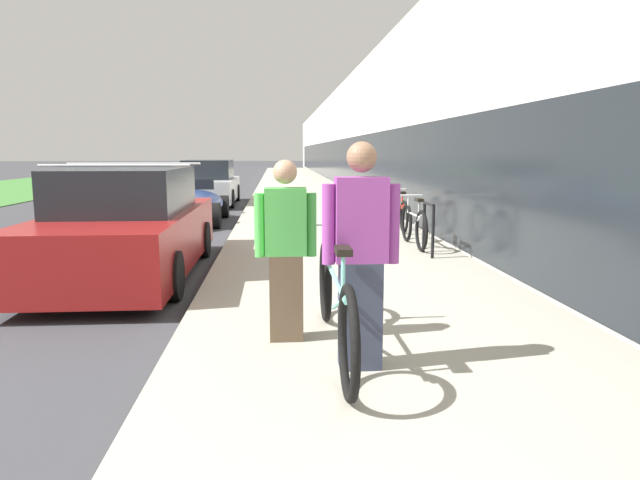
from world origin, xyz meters
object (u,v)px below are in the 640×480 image
(person_rider, at_px, (361,257))
(person_bystander, at_px, (286,251))
(parked_sedan_curbside, at_px, (128,228))
(parked_sedan_far, at_px, (209,185))
(bike_rack_hoop, at_px, (428,223))
(cruiser_bike_nearest, at_px, (414,225))
(vintage_roadster_curbside, at_px, (189,204))
(tandem_bicycle, at_px, (335,304))
(cruiser_bike_middle, at_px, (398,213))

(person_rider, distance_m, person_bystander, 0.89)
(parked_sedan_curbside, relative_size, parked_sedan_far, 1.08)
(bike_rack_hoop, relative_size, cruiser_bike_nearest, 0.48)
(cruiser_bike_nearest, xyz_separation_m, vintage_roadster_curbside, (-4.57, 4.65, -0.03))
(tandem_bicycle, relative_size, cruiser_bike_nearest, 1.46)
(bike_rack_hoop, bearing_deg, parked_sedan_far, 113.86)
(cruiser_bike_middle, bearing_deg, parked_sedan_curbside, -141.43)
(cruiser_bike_nearest, bearing_deg, person_bystander, -115.41)
(person_rider, relative_size, cruiser_bike_nearest, 0.96)
(person_bystander, distance_m, vintage_roadster_curbside, 9.77)
(cruiser_bike_middle, distance_m, vintage_roadster_curbside, 5.36)
(parked_sedan_curbside, bearing_deg, bike_rack_hoop, 8.38)
(tandem_bicycle, height_order, vintage_roadster_curbside, tandem_bicycle)
(cruiser_bike_middle, height_order, parked_sedan_curbside, parked_sedan_curbside)
(person_bystander, distance_m, parked_sedan_curbside, 3.96)
(bike_rack_hoop, distance_m, cruiser_bike_nearest, 0.89)
(bike_rack_hoop, distance_m, cruiser_bike_middle, 3.07)
(cruiser_bike_middle, xyz_separation_m, parked_sedan_far, (-4.85, 7.51, 0.19))
(person_bystander, xyz_separation_m, vintage_roadster_curbside, (-2.27, 9.49, -0.45))
(person_bystander, relative_size, parked_sedan_far, 0.36)
(tandem_bicycle, bearing_deg, parked_sedan_far, 100.42)
(bike_rack_hoop, height_order, cruiser_bike_middle, bike_rack_hoop)
(parked_sedan_far, bearing_deg, bike_rack_hoop, -66.14)
(tandem_bicycle, bearing_deg, cruiser_bike_middle, 74.12)
(parked_sedan_curbside, bearing_deg, cruiser_bike_middle, 38.57)
(bike_rack_hoop, distance_m, parked_sedan_curbside, 4.54)
(person_bystander, xyz_separation_m, parked_sedan_curbside, (-2.17, 3.30, -0.21))
(cruiser_bike_nearest, distance_m, parked_sedan_far, 10.75)
(vintage_roadster_curbside, bearing_deg, tandem_bicycle, -74.93)
(bike_rack_hoop, xyz_separation_m, vintage_roadster_curbside, (-4.59, 5.53, -0.18))
(vintage_roadster_curbside, height_order, parked_sedan_far, parked_sedan_far)
(person_bystander, height_order, vintage_roadster_curbside, person_bystander)
(bike_rack_hoop, bearing_deg, person_rider, -110.84)
(vintage_roadster_curbside, bearing_deg, parked_sedan_far, 90.95)
(person_bystander, xyz_separation_m, cruiser_bike_middle, (2.49, 7.02, -0.43))
(cruiser_bike_nearest, distance_m, parked_sedan_curbside, 4.74)
(person_bystander, xyz_separation_m, cruiser_bike_nearest, (2.30, 4.84, -0.42))
(person_rider, relative_size, parked_sedan_far, 0.39)
(cruiser_bike_middle, bearing_deg, cruiser_bike_nearest, -95.08)
(bike_rack_hoop, bearing_deg, person_bystander, -120.37)
(vintage_roadster_curbside, bearing_deg, bike_rack_hoop, -50.31)
(parked_sedan_far, bearing_deg, tandem_bicycle, -79.58)
(bike_rack_hoop, bearing_deg, vintage_roadster_curbside, 129.69)
(person_bystander, relative_size, vintage_roadster_curbside, 0.40)
(person_bystander, bearing_deg, tandem_bicycle, -44.04)
(cruiser_bike_middle, relative_size, parked_sedan_far, 0.40)
(cruiser_bike_nearest, bearing_deg, vintage_roadster_curbside, 134.48)
(person_rider, xyz_separation_m, person_bystander, (-0.55, 0.69, -0.07))
(tandem_bicycle, xyz_separation_m, person_bystander, (-0.39, 0.38, 0.38))
(tandem_bicycle, distance_m, cruiser_bike_nearest, 5.56)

